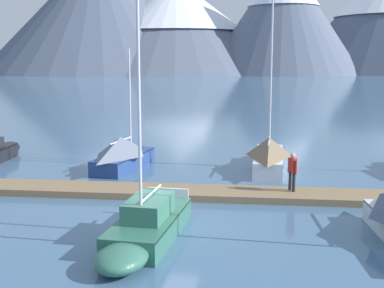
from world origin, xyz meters
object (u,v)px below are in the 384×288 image
object	(u,v)px
sailboat_far_berth	(269,153)
person_on_dock	(292,169)
sailboat_mid_dock_port	(124,153)
sailboat_mid_dock_starboard	(145,228)

from	to	relation	value
sailboat_far_berth	person_on_dock	world-z (taller)	sailboat_far_berth
sailboat_mid_dock_port	person_on_dock	world-z (taller)	sailboat_mid_dock_port
sailboat_mid_dock_port	sailboat_mid_dock_starboard	world-z (taller)	sailboat_mid_dock_starboard
sailboat_mid_dock_port	sailboat_mid_dock_starboard	distance (m)	11.94
person_on_dock	sailboat_mid_dock_starboard	bearing A→B (deg)	-125.61
sailboat_mid_dock_starboard	sailboat_far_berth	world-z (taller)	sailboat_far_berth
sailboat_far_berth	person_on_dock	distance (m)	5.78
sailboat_mid_dock_port	sailboat_far_berth	distance (m)	7.96
sailboat_far_berth	sailboat_mid_dock_port	bearing A→B (deg)	-171.53
sailboat_far_berth	person_on_dock	xyz separation A→B (m)	(1.23, -5.64, 0.37)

